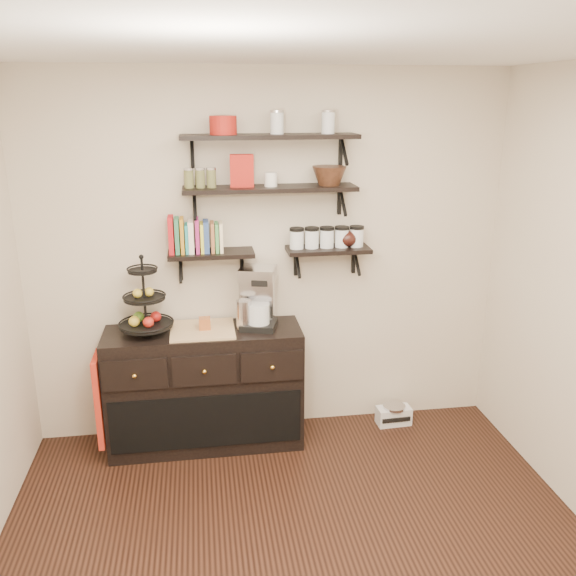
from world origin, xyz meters
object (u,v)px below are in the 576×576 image
(fruit_stand, at_px, (146,308))
(radio, at_px, (394,415))
(sideboard, at_px, (205,388))
(coffee_maker, at_px, (258,298))

(fruit_stand, bearing_deg, radio, 1.56)
(sideboard, distance_m, radio, 1.52)
(coffee_maker, distance_m, radio, 1.49)
(sideboard, distance_m, fruit_stand, 0.74)
(coffee_maker, relative_size, radio, 1.66)
(coffee_maker, bearing_deg, radio, 17.10)
(fruit_stand, relative_size, radio, 2.01)
(fruit_stand, relative_size, coffee_maker, 1.21)
(sideboard, bearing_deg, fruit_stand, 179.38)
(coffee_maker, height_order, radio, coffee_maker)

